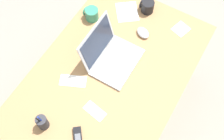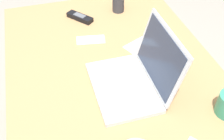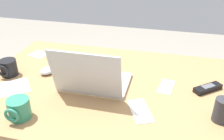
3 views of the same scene
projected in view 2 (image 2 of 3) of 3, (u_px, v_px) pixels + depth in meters
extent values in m
cube|color=#A87C4F|center=(115.00, 127.00, 1.42)|extent=(1.34, 0.88, 0.73)
cube|color=silver|center=(123.00, 87.00, 1.10)|extent=(0.33, 0.22, 0.02)
cube|color=silver|center=(128.00, 84.00, 1.10)|extent=(0.27, 0.11, 0.00)
cube|color=silver|center=(106.00, 88.00, 1.08)|extent=(0.09, 0.05, 0.00)
cube|color=silver|center=(160.00, 57.00, 1.05)|extent=(0.32, 0.06, 0.23)
cube|color=#283347|center=(159.00, 57.00, 1.05)|extent=(0.29, 0.05, 0.20)
cube|color=black|center=(80.00, 17.00, 1.47)|extent=(0.14, 0.13, 0.02)
cube|color=#595B60|center=(80.00, 15.00, 1.46)|extent=(0.07, 0.07, 0.00)
cylinder|color=#333338|center=(118.00, 3.00, 1.51)|extent=(0.06, 0.06, 0.10)
cube|color=white|center=(141.00, 44.00, 1.32)|extent=(0.14, 0.18, 0.00)
cube|color=white|center=(91.00, 40.00, 1.34)|extent=(0.09, 0.14, 0.00)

